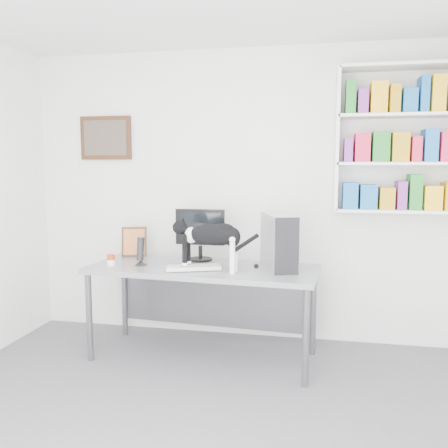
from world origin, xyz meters
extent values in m
cube|color=white|center=(0.00, 2.00, 1.35)|extent=(4.00, 0.01, 2.70)
cube|color=white|center=(1.40, 1.85, 1.85)|extent=(1.03, 0.28, 1.24)
cube|color=#412815|center=(-1.30, 1.97, 1.90)|extent=(0.52, 0.04, 0.42)
cube|color=slate|center=(-0.18, 1.37, 0.40)|extent=(1.95, 0.87, 0.79)
cube|color=black|center=(-0.27, 1.62, 1.03)|extent=(0.44, 0.21, 0.47)
cube|color=beige|center=(-0.23, 1.25, 0.81)|extent=(0.47, 0.31, 0.03)
cube|color=#A2A2A7|center=(0.45, 1.40, 1.02)|extent=(0.35, 0.50, 0.46)
cylinder|color=black|center=(-0.71, 1.33, 0.92)|extent=(0.12, 0.12, 0.25)
cube|color=#412815|center=(-0.92, 1.69, 0.93)|extent=(0.25, 0.15, 0.28)
cylinder|color=red|center=(-0.96, 1.26, 0.84)|extent=(0.09, 0.09, 0.10)
camera|label=1|loc=(0.76, -2.41, 1.64)|focal=38.00mm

